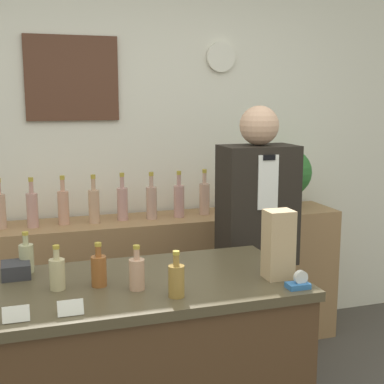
% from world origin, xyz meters
% --- Properties ---
extents(back_wall, '(5.20, 0.09, 2.70)m').
position_xyz_m(back_wall, '(-0.00, 2.00, 1.35)').
color(back_wall, silver).
rests_on(back_wall, ground_plane).
extents(back_shelf, '(2.29, 0.40, 0.92)m').
position_xyz_m(back_shelf, '(0.19, 1.74, 0.46)').
color(back_shelf, '#9E754C').
rests_on(back_shelf, ground_plane).
extents(display_counter, '(1.25, 0.70, 0.94)m').
position_xyz_m(display_counter, '(-0.25, 0.53, 0.47)').
color(display_counter, '#4C331E').
rests_on(display_counter, ground_plane).
extents(shopkeeper, '(0.42, 0.26, 1.65)m').
position_xyz_m(shopkeeper, '(0.50, 1.12, 0.82)').
color(shopkeeper, black).
rests_on(shopkeeper, ground_plane).
extents(potted_plant, '(0.33, 0.33, 0.43)m').
position_xyz_m(potted_plant, '(1.00, 1.70, 1.16)').
color(potted_plant, '#9E998E').
rests_on(potted_plant, back_shelf).
extents(paper_bag, '(0.12, 0.10, 0.29)m').
position_xyz_m(paper_bag, '(0.27, 0.39, 1.08)').
color(paper_bag, tan).
rests_on(paper_bag, display_counter).
extents(tape_dispenser, '(0.09, 0.06, 0.07)m').
position_xyz_m(tape_dispenser, '(0.29, 0.25, 0.96)').
color(tape_dispenser, '#2D66A8').
rests_on(tape_dispenser, display_counter).
extents(price_card_left, '(0.09, 0.02, 0.06)m').
position_xyz_m(price_card_left, '(-0.78, 0.26, 0.97)').
color(price_card_left, white).
rests_on(price_card_left, display_counter).
extents(price_card_right, '(0.09, 0.02, 0.06)m').
position_xyz_m(price_card_right, '(-0.60, 0.26, 0.97)').
color(price_card_right, white).
rests_on(price_card_right, display_counter).
extents(gift_box, '(0.12, 0.13, 0.06)m').
position_xyz_m(gift_box, '(-0.79, 0.74, 0.97)').
color(gift_box, '#2D2D33').
rests_on(gift_box, display_counter).
extents(counter_bottle_0, '(0.06, 0.06, 0.18)m').
position_xyz_m(counter_bottle_0, '(-0.74, 0.79, 1.00)').
color(counter_bottle_0, tan).
rests_on(counter_bottle_0, display_counter).
extents(counter_bottle_1, '(0.06, 0.06, 0.18)m').
position_xyz_m(counter_bottle_1, '(-0.63, 0.54, 1.00)').
color(counter_bottle_1, tan).
rests_on(counter_bottle_1, display_counter).
extents(counter_bottle_2, '(0.06, 0.06, 0.18)m').
position_xyz_m(counter_bottle_2, '(-0.46, 0.52, 1.00)').
color(counter_bottle_2, brown).
rests_on(counter_bottle_2, display_counter).
extents(counter_bottle_3, '(0.06, 0.06, 0.18)m').
position_xyz_m(counter_bottle_3, '(-0.33, 0.44, 1.00)').
color(counter_bottle_3, tan).
rests_on(counter_bottle_3, display_counter).
extents(counter_bottle_4, '(0.06, 0.06, 0.18)m').
position_xyz_m(counter_bottle_4, '(-0.20, 0.32, 1.00)').
color(counter_bottle_4, olive).
rests_on(counter_bottle_4, display_counter).
extents(shelf_bottle_0, '(0.07, 0.07, 0.30)m').
position_xyz_m(shelf_bottle_0, '(-0.87, 1.75, 1.03)').
color(shelf_bottle_0, tan).
rests_on(shelf_bottle_0, back_shelf).
extents(shelf_bottle_1, '(0.07, 0.07, 0.30)m').
position_xyz_m(shelf_bottle_1, '(-0.69, 1.72, 1.03)').
color(shelf_bottle_1, tan).
rests_on(shelf_bottle_1, back_shelf).
extents(shelf_bottle_2, '(0.07, 0.07, 0.30)m').
position_xyz_m(shelf_bottle_2, '(-0.51, 1.74, 1.03)').
color(shelf_bottle_2, tan).
rests_on(shelf_bottle_2, back_shelf).
extents(shelf_bottle_3, '(0.07, 0.07, 0.30)m').
position_xyz_m(shelf_bottle_3, '(-0.32, 1.72, 1.03)').
color(shelf_bottle_3, tan).
rests_on(shelf_bottle_3, back_shelf).
extents(shelf_bottle_4, '(0.07, 0.07, 0.30)m').
position_xyz_m(shelf_bottle_4, '(-0.14, 1.75, 1.03)').
color(shelf_bottle_4, tan).
rests_on(shelf_bottle_4, back_shelf).
extents(shelf_bottle_5, '(0.07, 0.07, 0.30)m').
position_xyz_m(shelf_bottle_5, '(0.04, 1.72, 1.03)').
color(shelf_bottle_5, tan).
rests_on(shelf_bottle_5, back_shelf).
extents(shelf_bottle_6, '(0.07, 0.07, 0.30)m').
position_xyz_m(shelf_bottle_6, '(0.23, 1.72, 1.03)').
color(shelf_bottle_6, tan).
rests_on(shelf_bottle_6, back_shelf).
extents(shelf_bottle_7, '(0.07, 0.07, 0.30)m').
position_xyz_m(shelf_bottle_7, '(0.41, 1.75, 1.03)').
color(shelf_bottle_7, tan).
rests_on(shelf_bottle_7, back_shelf).
extents(shelf_bottle_8, '(0.07, 0.07, 0.30)m').
position_xyz_m(shelf_bottle_8, '(0.59, 1.72, 1.03)').
color(shelf_bottle_8, tan).
rests_on(shelf_bottle_8, back_shelf).
extents(shelf_bottle_9, '(0.07, 0.07, 0.30)m').
position_xyz_m(shelf_bottle_9, '(0.78, 1.76, 1.03)').
color(shelf_bottle_9, tan).
rests_on(shelf_bottle_9, back_shelf).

